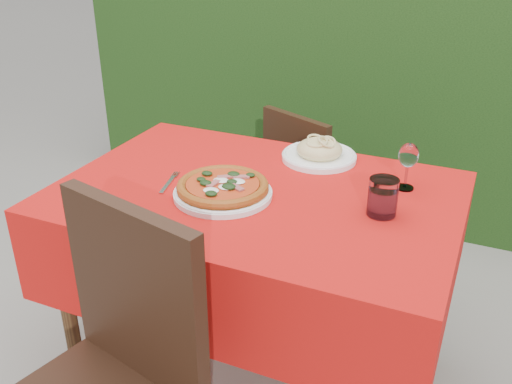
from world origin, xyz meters
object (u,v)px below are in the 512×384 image
at_px(wine_glass, 408,157).
at_px(pizza_plate, 223,189).
at_px(fork, 168,184).
at_px(water_glass, 383,199).
at_px(chair_far, 308,185).
at_px(pasta_plate, 319,152).
at_px(chair_near, 108,373).

bearing_deg(wine_glass, pizza_plate, -150.62).
relative_size(pizza_plate, fork, 1.89).
relative_size(water_glass, fork, 0.63).
xyz_separation_m(water_glass, fork, (-0.68, -0.08, -0.05)).
xyz_separation_m(chair_far, pizza_plate, (-0.02, -0.77, 0.32)).
height_order(chair_far, pizza_plate, pizza_plate).
bearing_deg(water_glass, pasta_plate, 132.66).
distance_m(chair_near, pasta_plate, 1.05).
bearing_deg(fork, chair_near, -85.40).
bearing_deg(wine_glass, fork, -157.90).
bearing_deg(pasta_plate, wine_glass, -19.69).
xyz_separation_m(wine_glass, fork, (-0.71, -0.29, -0.11)).
relative_size(chair_near, pizza_plate, 2.82).
bearing_deg(pizza_plate, chair_far, 88.28).
relative_size(pizza_plate, wine_glass, 2.19).
bearing_deg(water_glass, chair_near, -125.18).
distance_m(pizza_plate, pasta_plate, 0.44).
bearing_deg(chair_near, fork, 121.64).
bearing_deg(chair_near, chair_far, 102.69).
height_order(chair_far, water_glass, water_glass).
xyz_separation_m(chair_far, wine_glass, (0.48, -0.49, 0.40)).
xyz_separation_m(chair_far, water_glass, (0.45, -0.69, 0.34)).
distance_m(chair_far, pasta_plate, 0.51).
bearing_deg(water_glass, chair_far, 123.32).
bearing_deg(wine_glass, water_glass, -98.33).
height_order(pasta_plate, fork, pasta_plate).
xyz_separation_m(pasta_plate, fork, (-0.38, -0.40, -0.02)).
relative_size(wine_glass, fork, 0.86).
bearing_deg(water_glass, pizza_plate, -170.37).
height_order(chair_near, chair_far, chair_near).
bearing_deg(pasta_plate, chair_near, -100.59).
bearing_deg(fork, wine_glass, 9.01).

